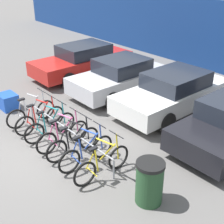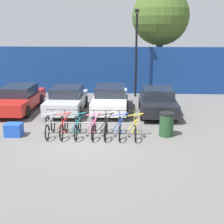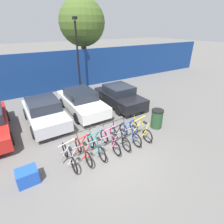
% 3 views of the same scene
% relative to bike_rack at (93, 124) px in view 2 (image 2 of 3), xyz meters
% --- Properties ---
extents(ground_plane, '(120.00, 120.00, 0.00)m').
position_rel_bike_rack_xyz_m(ground_plane, '(-0.19, -0.68, -0.49)').
color(ground_plane, '#605E5B').
extents(hoarding_wall, '(36.00, 0.16, 3.20)m').
position_rel_bike_rack_xyz_m(hoarding_wall, '(-0.19, 8.82, 1.11)').
color(hoarding_wall, navy).
rests_on(hoarding_wall, ground).
extents(bike_rack, '(4.18, 0.04, 0.57)m').
position_rel_bike_rack_xyz_m(bike_rack, '(0.00, 0.00, 0.00)').
color(bike_rack, gray).
rests_on(bike_rack, ground).
extents(bicycle_silver, '(0.68, 1.71, 1.05)m').
position_rel_bike_rack_xyz_m(bicycle_silver, '(-1.82, -0.15, -0.11)').
color(bicycle_silver, black).
rests_on(bicycle_silver, ground).
extents(bicycle_red, '(0.68, 1.71, 1.05)m').
position_rel_bike_rack_xyz_m(bicycle_red, '(-1.23, -0.15, -0.11)').
color(bicycle_red, black).
rests_on(bicycle_red, ground).
extents(bicycle_teal, '(0.68, 1.71, 1.05)m').
position_rel_bike_rack_xyz_m(bicycle_teal, '(-0.63, -0.15, -0.11)').
color(bicycle_teal, black).
rests_on(bicycle_teal, ground).
extents(bicycle_pink, '(0.68, 1.71, 1.05)m').
position_rel_bike_rack_xyz_m(bicycle_pink, '(0.06, -0.15, -0.11)').
color(bicycle_pink, black).
rests_on(bicycle_pink, ground).
extents(bicycle_black, '(0.68, 1.71, 1.05)m').
position_rel_bike_rack_xyz_m(bicycle_black, '(0.58, -0.15, -0.11)').
color(bicycle_black, black).
rests_on(bicycle_black, ground).
extents(bicycle_blue, '(0.68, 1.71, 1.05)m').
position_rel_bike_rack_xyz_m(bicycle_blue, '(1.17, -0.15, -0.11)').
color(bicycle_blue, black).
rests_on(bicycle_blue, ground).
extents(bicycle_yellow, '(0.68, 1.71, 1.05)m').
position_rel_bike_rack_xyz_m(bicycle_yellow, '(1.82, -0.15, -0.11)').
color(bicycle_yellow, black).
rests_on(bicycle_yellow, ground).
extents(car_red, '(1.91, 4.60, 1.40)m').
position_rel_bike_rack_xyz_m(car_red, '(-4.52, 3.86, 0.20)').
color(car_red, red).
rests_on(car_red, ground).
extents(car_silver, '(1.91, 4.03, 1.40)m').
position_rel_bike_rack_xyz_m(car_silver, '(-1.82, 3.72, 0.20)').
color(car_silver, '#B7B7BC').
rests_on(car_silver, ground).
extents(car_white, '(1.91, 4.44, 1.40)m').
position_rel_bike_rack_xyz_m(car_white, '(0.53, 4.08, 0.20)').
color(car_white, silver).
rests_on(car_white, ground).
extents(car_black, '(1.91, 3.95, 1.40)m').
position_rel_bike_rack_xyz_m(car_black, '(3.08, 3.55, 0.20)').
color(car_black, black).
rests_on(car_black, ground).
extents(lamp_post, '(0.24, 0.44, 5.57)m').
position_rel_bike_rack_xyz_m(lamp_post, '(2.01, 7.83, 2.64)').
color(lamp_post, black).
rests_on(lamp_post, ground).
extents(trash_bin, '(0.63, 0.63, 1.03)m').
position_rel_bike_rack_xyz_m(trash_bin, '(3.15, 0.09, 0.03)').
color(trash_bin, '#234728').
rests_on(trash_bin, ground).
extents(cargo_crate, '(0.70, 0.56, 0.55)m').
position_rel_bike_rack_xyz_m(cargo_crate, '(-3.37, -0.25, -0.22)').
color(cargo_crate, blue).
rests_on(cargo_crate, ground).
extents(tree_behind_hoarding, '(4.06, 4.06, 7.26)m').
position_rel_bike_rack_xyz_m(tree_behind_hoarding, '(3.76, 10.62, 4.69)').
color(tree_behind_hoarding, brown).
rests_on(tree_behind_hoarding, ground).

